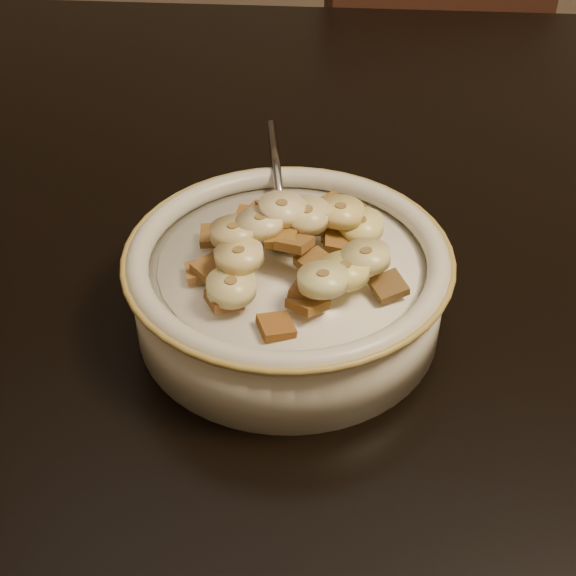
# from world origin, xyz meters

# --- Properties ---
(table) EXTENTS (1.42, 0.93, 0.04)m
(table) POSITION_xyz_m (0.00, 0.00, 0.73)
(table) COLOR black
(table) RESTS_ON floor
(chair) EXTENTS (0.50, 0.50, 0.88)m
(chair) POSITION_xyz_m (0.01, 0.52, 0.44)
(chair) COLOR #391E15
(chair) RESTS_ON floor
(cereal_bowl) EXTENTS (0.21, 0.21, 0.05)m
(cereal_bowl) POSITION_xyz_m (-0.16, -0.16, 0.78)
(cereal_bowl) COLOR beige
(cereal_bowl) RESTS_ON table
(milk) EXTENTS (0.18, 0.18, 0.00)m
(milk) POSITION_xyz_m (-0.16, -0.16, 0.80)
(milk) COLOR white
(milk) RESTS_ON cereal_bowl
(spoon) EXTENTS (0.05, 0.06, 0.01)m
(spoon) POSITION_xyz_m (-0.17, -0.13, 0.81)
(spoon) COLOR gray
(spoon) RESTS_ON cereal_bowl
(cereal_square_0) EXTENTS (0.02, 0.02, 0.01)m
(cereal_square_0) POSITION_xyz_m (-0.16, -0.14, 0.82)
(cereal_square_0) COLOR olive
(cereal_square_0) RESTS_ON milk
(cereal_square_1) EXTENTS (0.03, 0.03, 0.01)m
(cereal_square_1) POSITION_xyz_m (-0.14, -0.21, 0.81)
(cereal_square_1) COLOR brown
(cereal_square_1) RESTS_ON milk
(cereal_square_2) EXTENTS (0.03, 0.03, 0.01)m
(cereal_square_2) POSITION_xyz_m (-0.15, -0.17, 0.83)
(cereal_square_2) COLOR brown
(cereal_square_2) RESTS_ON milk
(cereal_square_3) EXTENTS (0.02, 0.02, 0.01)m
(cereal_square_3) POSITION_xyz_m (-0.19, -0.12, 0.81)
(cereal_square_3) COLOR brown
(cereal_square_3) RESTS_ON milk
(cereal_square_4) EXTENTS (0.03, 0.03, 0.01)m
(cereal_square_4) POSITION_xyz_m (-0.12, -0.10, 0.81)
(cereal_square_4) COLOR brown
(cereal_square_4) RESTS_ON milk
(cereal_square_5) EXTENTS (0.03, 0.03, 0.01)m
(cereal_square_5) POSITION_xyz_m (-0.13, -0.14, 0.81)
(cereal_square_5) COLOR brown
(cereal_square_5) RESTS_ON milk
(cereal_square_6) EXTENTS (0.03, 0.03, 0.01)m
(cereal_square_6) POSITION_xyz_m (-0.19, -0.21, 0.81)
(cereal_square_6) COLOR brown
(cereal_square_6) RESTS_ON milk
(cereal_square_7) EXTENTS (0.03, 0.03, 0.01)m
(cereal_square_7) POSITION_xyz_m (-0.17, -0.12, 0.81)
(cereal_square_7) COLOR brown
(cereal_square_7) RESTS_ON milk
(cereal_square_8) EXTENTS (0.03, 0.03, 0.01)m
(cereal_square_8) POSITION_xyz_m (-0.18, -0.11, 0.81)
(cereal_square_8) COLOR brown
(cereal_square_8) RESTS_ON milk
(cereal_square_9) EXTENTS (0.03, 0.03, 0.01)m
(cereal_square_9) POSITION_xyz_m (-0.09, -0.19, 0.81)
(cereal_square_9) COLOR brown
(cereal_square_9) RESTS_ON milk
(cereal_square_10) EXTENTS (0.03, 0.03, 0.01)m
(cereal_square_10) POSITION_xyz_m (-0.13, -0.10, 0.81)
(cereal_square_10) COLOR olive
(cereal_square_10) RESTS_ON milk
(cereal_square_11) EXTENTS (0.02, 0.02, 0.01)m
(cereal_square_11) POSITION_xyz_m (-0.21, -0.15, 0.81)
(cereal_square_11) COLOR brown
(cereal_square_11) RESTS_ON milk
(cereal_square_12) EXTENTS (0.02, 0.02, 0.01)m
(cereal_square_12) POSITION_xyz_m (-0.16, -0.17, 0.83)
(cereal_square_12) COLOR #98631D
(cereal_square_12) RESTS_ON milk
(cereal_square_13) EXTENTS (0.03, 0.03, 0.01)m
(cereal_square_13) POSITION_xyz_m (-0.14, -0.18, 0.82)
(cereal_square_13) COLOR brown
(cereal_square_13) RESTS_ON milk
(cereal_square_14) EXTENTS (0.02, 0.02, 0.01)m
(cereal_square_14) POSITION_xyz_m (-0.14, -0.20, 0.81)
(cereal_square_14) COLOR brown
(cereal_square_14) RESTS_ON milk
(cereal_square_15) EXTENTS (0.03, 0.03, 0.01)m
(cereal_square_15) POSITION_xyz_m (-0.16, -0.23, 0.81)
(cereal_square_15) COLOR #9A5419
(cereal_square_15) RESTS_ON milk
(cereal_square_16) EXTENTS (0.03, 0.03, 0.01)m
(cereal_square_16) POSITION_xyz_m (-0.21, -0.19, 0.81)
(cereal_square_16) COLOR brown
(cereal_square_16) RESTS_ON milk
(cereal_square_17) EXTENTS (0.02, 0.02, 0.01)m
(cereal_square_17) POSITION_xyz_m (-0.13, -0.15, 0.82)
(cereal_square_17) COLOR brown
(cereal_square_17) RESTS_ON milk
(cereal_square_18) EXTENTS (0.02, 0.02, 0.01)m
(cereal_square_18) POSITION_xyz_m (-0.14, -0.14, 0.82)
(cereal_square_18) COLOR brown
(cereal_square_18) RESTS_ON milk
(cereal_square_19) EXTENTS (0.03, 0.03, 0.01)m
(cereal_square_19) POSITION_xyz_m (-0.21, -0.18, 0.81)
(cereal_square_19) COLOR brown
(cereal_square_19) RESTS_ON milk
(cereal_square_20) EXTENTS (0.02, 0.02, 0.01)m
(cereal_square_20) POSITION_xyz_m (-0.16, -0.14, 0.82)
(cereal_square_20) COLOR brown
(cereal_square_20) RESTS_ON milk
(banana_slice_0) EXTENTS (0.04, 0.04, 0.01)m
(banana_slice_0) POSITION_xyz_m (-0.11, -0.14, 0.82)
(banana_slice_0) COLOR #E9DD7E
(banana_slice_0) RESTS_ON milk
(banana_slice_1) EXTENTS (0.04, 0.04, 0.01)m
(banana_slice_1) POSITION_xyz_m (-0.16, -0.15, 0.84)
(banana_slice_1) COLOR beige
(banana_slice_1) RESTS_ON milk
(banana_slice_2) EXTENTS (0.04, 0.04, 0.01)m
(banana_slice_2) POSITION_xyz_m (-0.13, -0.21, 0.83)
(banana_slice_2) COLOR #FFF296
(banana_slice_2) RESTS_ON milk
(banana_slice_3) EXTENTS (0.04, 0.04, 0.01)m
(banana_slice_3) POSITION_xyz_m (-0.19, -0.21, 0.82)
(banana_slice_3) COLOR beige
(banana_slice_3) RESTS_ON milk
(banana_slice_4) EXTENTS (0.04, 0.04, 0.01)m
(banana_slice_4) POSITION_xyz_m (-0.19, -0.17, 0.83)
(banana_slice_4) COLOR tan
(banana_slice_4) RESTS_ON milk
(banana_slice_5) EXTENTS (0.03, 0.03, 0.01)m
(banana_slice_5) POSITION_xyz_m (-0.13, -0.14, 0.83)
(banana_slice_5) COLOR #F7D67C
(banana_slice_5) RESTS_ON milk
(banana_slice_6) EXTENTS (0.04, 0.04, 0.01)m
(banana_slice_6) POSITION_xyz_m (-0.18, -0.16, 0.83)
(banana_slice_6) COLOR #FFEDAB
(banana_slice_6) RESTS_ON milk
(banana_slice_7) EXTENTS (0.04, 0.04, 0.01)m
(banana_slice_7) POSITION_xyz_m (-0.12, -0.20, 0.82)
(banana_slice_7) COLOR #D2C167
(banana_slice_7) RESTS_ON milk
(banana_slice_8) EXTENTS (0.03, 0.03, 0.01)m
(banana_slice_8) POSITION_xyz_m (-0.11, -0.18, 0.83)
(banana_slice_8) COLOR tan
(banana_slice_8) RESTS_ON milk
(banana_slice_9) EXTENTS (0.04, 0.04, 0.01)m
(banana_slice_9) POSITION_xyz_m (-0.15, -0.15, 0.83)
(banana_slice_9) COLOR #CDB885
(banana_slice_9) RESTS_ON milk
(banana_slice_10) EXTENTS (0.04, 0.04, 0.01)m
(banana_slice_10) POSITION_xyz_m (-0.19, -0.19, 0.83)
(banana_slice_10) COLOR #F7DB7E
(banana_slice_10) RESTS_ON milk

